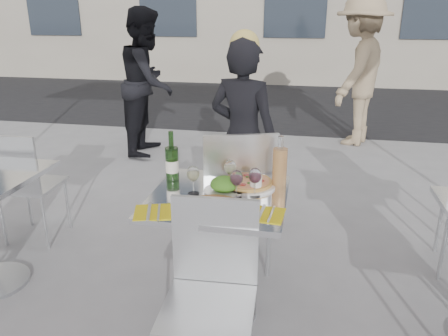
% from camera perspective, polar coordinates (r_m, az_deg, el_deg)
% --- Properties ---
extents(ground, '(80.00, 80.00, 0.00)m').
position_cam_1_polar(ground, '(2.71, -0.64, -18.26)').
color(ground, slate).
extents(street_asphalt, '(24.00, 5.00, 0.00)m').
position_cam_1_polar(street_asphalt, '(8.76, 8.13, 8.60)').
color(street_asphalt, black).
rests_on(street_asphalt, ground).
extents(main_table, '(0.72, 0.72, 0.75)m').
position_cam_1_polar(main_table, '(2.42, -0.69, -8.14)').
color(main_table, '#B7BABF').
rests_on(main_table, ground).
extents(chair_far, '(0.57, 0.58, 0.99)m').
position_cam_1_polar(chair_far, '(2.80, 1.80, -2.99)').
color(chair_far, silver).
rests_on(chair_far, ground).
extents(chair_near, '(0.42, 0.43, 0.89)m').
position_cam_1_polar(chair_near, '(2.03, -1.65, -14.50)').
color(chair_near, silver).
rests_on(chair_near, ground).
extents(side_chair_lfar, '(0.41, 0.42, 0.87)m').
position_cam_1_polar(side_chair_lfar, '(3.51, -24.75, -1.33)').
color(side_chair_lfar, silver).
rests_on(side_chair_lfar, ground).
extents(woman_diner, '(0.63, 0.50, 1.50)m').
position_cam_1_polar(woman_diner, '(3.38, 2.50, 3.99)').
color(woman_diner, black).
rests_on(woman_diner, ground).
extents(pedestrian_a, '(0.73, 0.89, 1.73)m').
position_cam_1_polar(pedestrian_a, '(5.42, -9.93, 10.95)').
color(pedestrian_a, black).
rests_on(pedestrian_a, ground).
extents(pedestrian_b, '(1.10, 1.39, 1.89)m').
position_cam_1_polar(pedestrian_b, '(5.98, 17.19, 11.94)').
color(pedestrian_b, '#978061').
rests_on(pedestrian_b, ground).
extents(pizza_near, '(0.32, 0.32, 0.02)m').
position_cam_1_polar(pizza_near, '(2.15, -1.48, -5.34)').
color(pizza_near, tan).
rests_on(pizza_near, main_table).
extents(pizza_far, '(0.31, 0.31, 0.03)m').
position_cam_1_polar(pizza_far, '(2.45, 3.12, -1.97)').
color(pizza_far, white).
rests_on(pizza_far, main_table).
extents(salad_plate, '(0.22, 0.22, 0.09)m').
position_cam_1_polar(salad_plate, '(2.35, 0.00, -2.32)').
color(salad_plate, white).
rests_on(salad_plate, main_table).
extents(wine_bottle, '(0.07, 0.08, 0.29)m').
position_cam_1_polar(wine_bottle, '(2.50, -6.82, 0.77)').
color(wine_bottle, '#285520').
rests_on(wine_bottle, main_table).
extents(carafe, '(0.08, 0.08, 0.29)m').
position_cam_1_polar(carafe, '(2.42, 7.29, 0.20)').
color(carafe, tan).
rests_on(carafe, main_table).
extents(sugar_shaker, '(0.06, 0.06, 0.11)m').
position_cam_1_polar(sugar_shaker, '(2.36, 4.18, -1.87)').
color(sugar_shaker, white).
rests_on(sugar_shaker, main_table).
extents(wineglass_white_a, '(0.07, 0.07, 0.16)m').
position_cam_1_polar(wineglass_white_a, '(2.31, -4.05, -0.87)').
color(wineglass_white_a, white).
rests_on(wineglass_white_a, main_table).
extents(wineglass_white_b, '(0.07, 0.07, 0.16)m').
position_cam_1_polar(wineglass_white_b, '(2.40, 0.80, -0.00)').
color(wineglass_white_b, white).
rests_on(wineglass_white_b, main_table).
extents(wineglass_red_a, '(0.07, 0.07, 0.16)m').
position_cam_1_polar(wineglass_red_a, '(2.25, 1.64, -1.43)').
color(wineglass_red_a, white).
rests_on(wineglass_red_a, main_table).
extents(wineglass_red_b, '(0.07, 0.07, 0.16)m').
position_cam_1_polar(wineglass_red_b, '(2.28, 4.08, -1.14)').
color(wineglass_red_b, white).
rests_on(wineglass_red_b, main_table).
extents(napkin_left, '(0.22, 0.22, 0.01)m').
position_cam_1_polar(napkin_left, '(2.16, -9.27, -5.67)').
color(napkin_left, gold).
rests_on(napkin_left, main_table).
extents(napkin_right, '(0.19, 0.20, 0.01)m').
position_cam_1_polar(napkin_right, '(2.12, 5.38, -6.00)').
color(napkin_right, gold).
rests_on(napkin_right, main_table).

